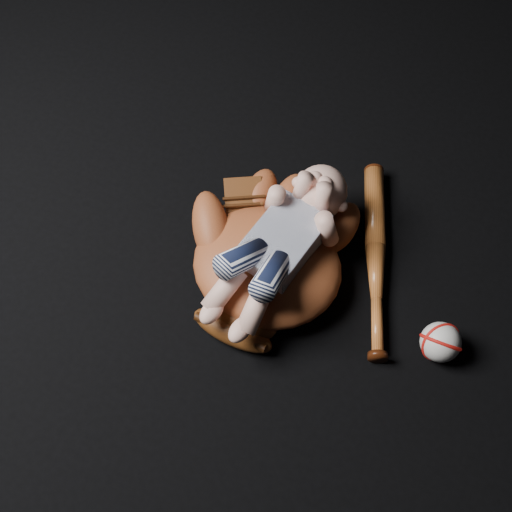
% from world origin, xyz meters
% --- Properties ---
extents(baseball_glove, '(0.40, 0.45, 0.13)m').
position_xyz_m(baseball_glove, '(0.04, 0.05, 0.07)').
color(baseball_glove, brown).
rests_on(baseball_glove, ground).
extents(newborn_baby, '(0.26, 0.43, 0.16)m').
position_xyz_m(newborn_baby, '(0.05, 0.05, 0.13)').
color(newborn_baby, '#ECAE98').
rests_on(newborn_baby, baseball_glove).
extents(baseball_bat, '(0.19, 0.45, 0.04)m').
position_xyz_m(baseball_bat, '(0.23, 0.17, 0.02)').
color(baseball_bat, '#AE5721').
rests_on(baseball_bat, ground).
extents(baseball, '(0.10, 0.10, 0.08)m').
position_xyz_m(baseball, '(0.40, 0.03, 0.04)').
color(baseball, silver).
rests_on(baseball, ground).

